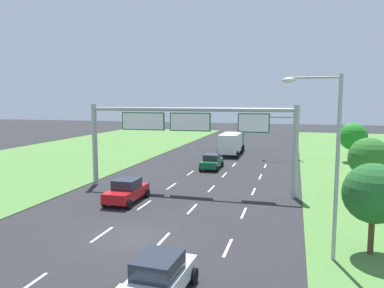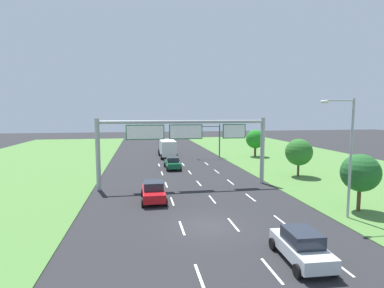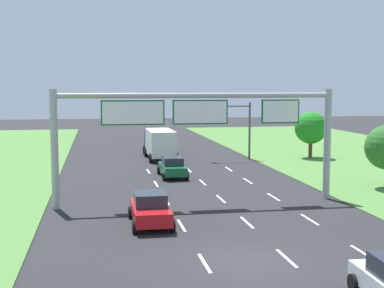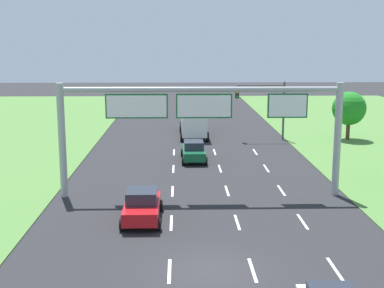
{
  "view_description": "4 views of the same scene",
  "coord_description": "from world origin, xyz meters",
  "px_view_note": "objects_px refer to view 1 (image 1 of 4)",
  "views": [
    {
      "loc": [
        8.3,
        -17.82,
        7.37
      ],
      "look_at": [
        0.06,
        12.06,
        3.7
      ],
      "focal_mm": 35.0,
      "sensor_mm": 36.0,
      "label": 1
    },
    {
      "loc": [
        -4.32,
        -18.74,
        7.52
      ],
      "look_at": [
        1.35,
        14.03,
        4.03
      ],
      "focal_mm": 28.0,
      "sensor_mm": 36.0,
      "label": 2
    },
    {
      "loc": [
        -5.94,
        -20.62,
        7.13
      ],
      "look_at": [
        -0.29,
        11.08,
        3.66
      ],
      "focal_mm": 50.0,
      "sensor_mm": 36.0,
      "label": 3
    },
    {
      "loc": [
        -1.33,
        -20.95,
        9.53
      ],
      "look_at": [
        -0.46,
        13.57,
        2.76
      ],
      "focal_mm": 50.0,
      "sensor_mm": 36.0,
      "label": 4
    }
  ],
  "objects_px": {
    "car_lead_silver": "(212,162)",
    "car_near_red": "(127,191)",
    "traffic_light_mast": "(282,128)",
    "car_mid_lane": "(159,277)",
    "roadside_tree_far": "(353,137)",
    "roadside_tree_near": "(374,194)",
    "box_truck": "(232,143)",
    "street_lamp": "(329,151)",
    "sign_gantry": "(187,130)",
    "roadside_tree_mid": "(369,158)"
  },
  "relations": [
    {
      "from": "car_lead_silver",
      "to": "car_near_red",
      "type": "bearing_deg",
      "value": -103.47
    },
    {
      "from": "traffic_light_mast",
      "to": "car_lead_silver",
      "type": "bearing_deg",
      "value": -128.27
    },
    {
      "from": "car_mid_lane",
      "to": "traffic_light_mast",
      "type": "bearing_deg",
      "value": 87.27
    },
    {
      "from": "car_mid_lane",
      "to": "roadside_tree_far",
      "type": "xyz_separation_m",
      "value": [
        11.37,
        34.8,
        2.23
      ]
    },
    {
      "from": "car_mid_lane",
      "to": "roadside_tree_near",
      "type": "distance_m",
      "value": 10.72
    },
    {
      "from": "car_lead_silver",
      "to": "roadside_tree_near",
      "type": "bearing_deg",
      "value": -59.65
    },
    {
      "from": "box_truck",
      "to": "roadside_tree_far",
      "type": "height_order",
      "value": "roadside_tree_far"
    },
    {
      "from": "car_near_red",
      "to": "box_truck",
      "type": "bearing_deg",
      "value": 82.28
    },
    {
      "from": "box_truck",
      "to": "street_lamp",
      "type": "xyz_separation_m",
      "value": [
        9.69,
        -32.26,
        3.47
      ]
    },
    {
      "from": "car_lead_silver",
      "to": "traffic_light_mast",
      "type": "height_order",
      "value": "traffic_light_mast"
    },
    {
      "from": "sign_gantry",
      "to": "roadside_tree_far",
      "type": "height_order",
      "value": "sign_gantry"
    },
    {
      "from": "roadside_tree_near",
      "to": "roadside_tree_mid",
      "type": "xyz_separation_m",
      "value": [
        1.94,
        12.34,
        -0.08
      ]
    },
    {
      "from": "car_near_red",
      "to": "roadside_tree_near",
      "type": "xyz_separation_m",
      "value": [
        15.27,
        -5.53,
        2.18
      ]
    },
    {
      "from": "roadside_tree_far",
      "to": "traffic_light_mast",
      "type": "bearing_deg",
      "value": 178.73
    },
    {
      "from": "box_truck",
      "to": "sign_gantry",
      "type": "xyz_separation_m",
      "value": [
        -0.15,
        -21.08,
        3.35
      ]
    },
    {
      "from": "car_mid_lane",
      "to": "street_lamp",
      "type": "distance_m",
      "value": 9.16
    },
    {
      "from": "roadside_tree_mid",
      "to": "roadside_tree_far",
      "type": "bearing_deg",
      "value": 86.2
    },
    {
      "from": "box_truck",
      "to": "traffic_light_mast",
      "type": "xyz_separation_m",
      "value": [
        6.66,
        -2.5,
        2.25
      ]
    },
    {
      "from": "car_near_red",
      "to": "car_lead_silver",
      "type": "distance_m",
      "value": 14.66
    },
    {
      "from": "roadside_tree_mid",
      "to": "roadside_tree_near",
      "type": "bearing_deg",
      "value": -98.95
    },
    {
      "from": "car_mid_lane",
      "to": "roadside_tree_far",
      "type": "relative_size",
      "value": 0.87
    },
    {
      "from": "sign_gantry",
      "to": "street_lamp",
      "type": "distance_m",
      "value": 14.89
    },
    {
      "from": "car_mid_lane",
      "to": "roadside_tree_near",
      "type": "xyz_separation_m",
      "value": [
        8.36,
        6.34,
        2.19
      ]
    },
    {
      "from": "box_truck",
      "to": "sign_gantry",
      "type": "bearing_deg",
      "value": -91.03
    },
    {
      "from": "car_lead_silver",
      "to": "roadside_tree_mid",
      "type": "bearing_deg",
      "value": -29.15
    },
    {
      "from": "street_lamp",
      "to": "roadside_tree_mid",
      "type": "distance_m",
      "value": 14.24
    },
    {
      "from": "roadside_tree_near",
      "to": "car_mid_lane",
      "type": "bearing_deg",
      "value": -142.83
    },
    {
      "from": "roadside_tree_near",
      "to": "traffic_light_mast",
      "type": "bearing_deg",
      "value": 100.24
    },
    {
      "from": "car_near_red",
      "to": "roadside_tree_mid",
      "type": "bearing_deg",
      "value": 21.5
    },
    {
      "from": "traffic_light_mast",
      "to": "street_lamp",
      "type": "xyz_separation_m",
      "value": [
        3.02,
        -29.76,
        1.21
      ]
    },
    {
      "from": "street_lamp",
      "to": "roadside_tree_far",
      "type": "height_order",
      "value": "street_lamp"
    },
    {
      "from": "car_near_red",
      "to": "car_mid_lane",
      "type": "xyz_separation_m",
      "value": [
        6.9,
        -11.87,
        -0.01
      ]
    },
    {
      "from": "car_near_red",
      "to": "street_lamp",
      "type": "xyz_separation_m",
      "value": [
        13.12,
        -6.65,
        4.25
      ]
    },
    {
      "from": "car_near_red",
      "to": "roadside_tree_mid",
      "type": "height_order",
      "value": "roadside_tree_mid"
    },
    {
      "from": "box_truck",
      "to": "car_mid_lane",
      "type": "bearing_deg",
      "value": -85.31
    },
    {
      "from": "roadside_tree_near",
      "to": "roadside_tree_mid",
      "type": "distance_m",
      "value": 12.49
    },
    {
      "from": "sign_gantry",
      "to": "roadside_tree_near",
      "type": "bearing_deg",
      "value": -39.98
    },
    {
      "from": "car_lead_silver",
      "to": "box_truck",
      "type": "xyz_separation_m",
      "value": [
        0.27,
        11.29,
        0.81
      ]
    },
    {
      "from": "traffic_light_mast",
      "to": "car_mid_lane",
      "type": "bearing_deg",
      "value": -95.21
    },
    {
      "from": "car_mid_lane",
      "to": "roadside_tree_mid",
      "type": "xyz_separation_m",
      "value": [
        10.3,
        18.68,
        2.1
      ]
    },
    {
      "from": "sign_gantry",
      "to": "roadside_tree_mid",
      "type": "xyz_separation_m",
      "value": [
        13.93,
        2.29,
        -2.04
      ]
    },
    {
      "from": "box_truck",
      "to": "car_near_red",
      "type": "bearing_deg",
      "value": -98.24
    },
    {
      "from": "roadside_tree_mid",
      "to": "roadside_tree_far",
      "type": "distance_m",
      "value": 16.16
    },
    {
      "from": "traffic_light_mast",
      "to": "roadside_tree_mid",
      "type": "relative_size",
      "value": 1.25
    },
    {
      "from": "car_near_red",
      "to": "street_lamp",
      "type": "relative_size",
      "value": 0.5
    },
    {
      "from": "box_truck",
      "to": "street_lamp",
      "type": "distance_m",
      "value": 33.86
    },
    {
      "from": "roadside_tree_far",
      "to": "box_truck",
      "type": "bearing_deg",
      "value": 169.77
    },
    {
      "from": "sign_gantry",
      "to": "car_lead_silver",
      "type": "bearing_deg",
      "value": 90.7
    },
    {
      "from": "car_lead_silver",
      "to": "traffic_light_mast",
      "type": "distance_m",
      "value": 11.61
    },
    {
      "from": "box_truck",
      "to": "sign_gantry",
      "type": "distance_m",
      "value": 21.35
    }
  ]
}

